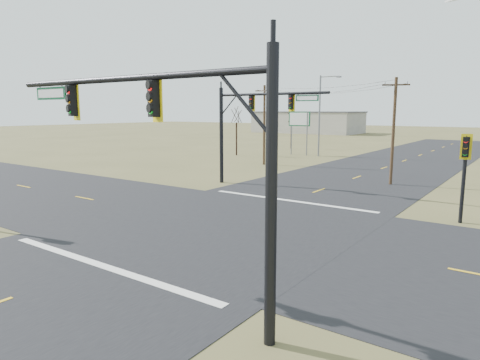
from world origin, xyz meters
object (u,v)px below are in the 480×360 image
object	(u,v)px
mast_arm_near	(165,128)
highway_sign	(299,124)
pedestal_signal_ne	(465,159)
utility_pole_near	(393,129)
mast_arm_far	(249,116)
streetlight_c	(321,111)
utility_pole_far	(264,124)
bare_tree_a	(236,114)
bare_tree_b	(291,116)

from	to	relation	value
mast_arm_near	highway_sign	distance (m)	47.17
pedestal_signal_ne	utility_pole_near	size ratio (longest dim) A/B	0.56
mast_arm_far	pedestal_signal_ne	xyz separation A→B (m)	(15.80, -3.07, -2.16)
mast_arm_far	streetlight_c	world-z (taller)	streetlight_c
utility_pole_far	utility_pole_near	bearing A→B (deg)	-18.36
mast_arm_far	bare_tree_a	world-z (taller)	mast_arm_far
mast_arm_far	utility_pole_near	xyz separation A→B (m)	(9.13, 7.21, -1.11)
streetlight_c	bare_tree_b	size ratio (longest dim) A/B	1.63
utility_pole_near	bare_tree_a	world-z (taller)	utility_pole_near
utility_pole_near	highway_sign	distance (m)	24.23
highway_sign	bare_tree_b	xyz separation A→B (m)	(-5.78, 8.33, 0.99)
mast_arm_near	pedestal_signal_ne	size ratio (longest dim) A/B	2.27
mast_arm_near	bare_tree_a	bearing A→B (deg)	138.63
streetlight_c	mast_arm_far	bearing A→B (deg)	-71.69
utility_pole_near	mast_arm_far	bearing A→B (deg)	-141.72
streetlight_c	utility_pole_near	bearing A→B (deg)	-43.48
utility_pole_near	highway_sign	size ratio (longest dim) A/B	1.46
pedestal_signal_ne	bare_tree_a	xyz separation A→B (m)	(-30.76, 22.00, 2.04)
mast_arm_near	utility_pole_far	bearing A→B (deg)	132.93
mast_arm_far	utility_pole_near	world-z (taller)	utility_pole_near
mast_arm_far	highway_sign	bearing A→B (deg)	117.10
bare_tree_a	utility_pole_far	bearing A→B (deg)	-37.51
utility_pole_near	highway_sign	bearing A→B (deg)	135.65
utility_pole_near	bare_tree_b	world-z (taller)	utility_pole_near
bare_tree_a	mast_arm_near	bearing A→B (deg)	-56.68
highway_sign	bare_tree_b	distance (m)	10.19
mast_arm_near	streetlight_c	world-z (taller)	streetlight_c
mast_arm_near	highway_sign	bearing A→B (deg)	128.22
bare_tree_b	utility_pole_far	bearing A→B (deg)	-69.38
utility_pole_far	bare_tree_b	bearing A→B (deg)	110.62
streetlight_c	highway_sign	bearing A→B (deg)	-174.58
pedestal_signal_ne	bare_tree_a	world-z (taller)	bare_tree_a
mast_arm_near	utility_pole_near	bearing A→B (deg)	107.53
bare_tree_a	bare_tree_b	world-z (taller)	bare_tree_a
mast_arm_near	utility_pole_near	distance (m)	26.53
utility_pole_near	bare_tree_b	size ratio (longest dim) A/B	1.33
pedestal_signal_ne	utility_pole_near	world-z (taller)	utility_pole_near
mast_arm_near	utility_pole_far	size ratio (longest dim) A/B	1.25
highway_sign	streetlight_c	world-z (taller)	streetlight_c
highway_sign	pedestal_signal_ne	bearing A→B (deg)	-51.08
mast_arm_near	pedestal_signal_ne	distance (m)	17.29
highway_sign	bare_tree_b	size ratio (longest dim) A/B	0.91
mast_arm_far	pedestal_signal_ne	bearing A→B (deg)	-2.64
utility_pole_far	highway_sign	size ratio (longest dim) A/B	1.49
mast_arm_near	streetlight_c	distance (m)	45.95
bare_tree_a	bare_tree_b	size ratio (longest dim) A/B	1.08
mast_arm_far	bare_tree_a	xyz separation A→B (m)	(-14.96, 18.93, -0.12)
mast_arm_near	mast_arm_far	world-z (taller)	mast_arm_far
mast_arm_far	streetlight_c	size ratio (longest dim) A/B	0.92
streetlight_c	bare_tree_a	size ratio (longest dim) A/B	1.51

